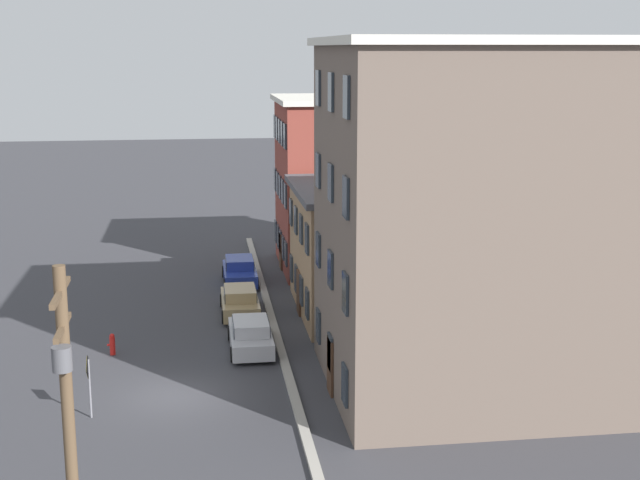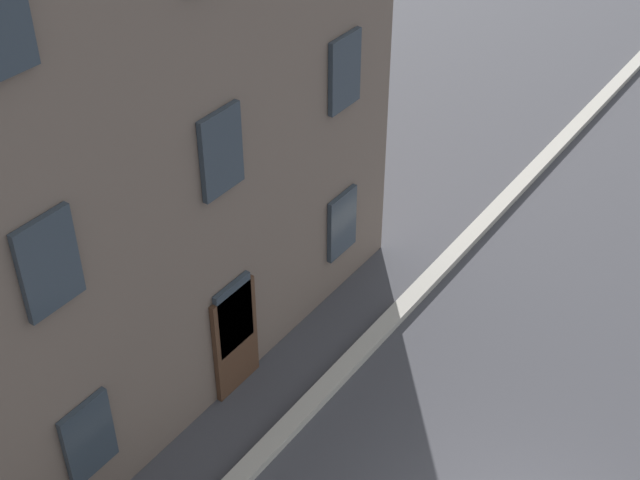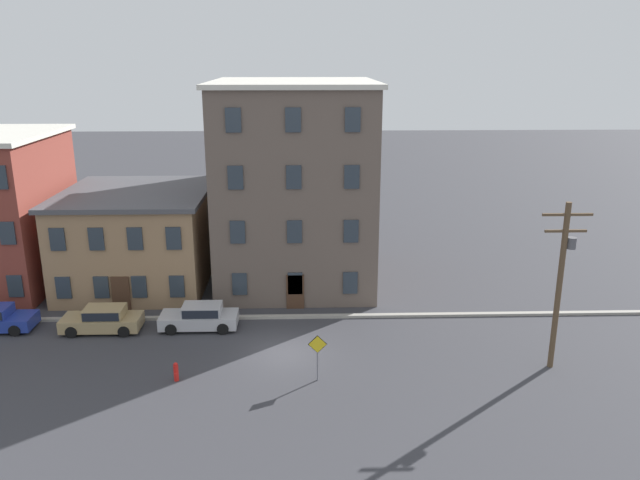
# 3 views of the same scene
# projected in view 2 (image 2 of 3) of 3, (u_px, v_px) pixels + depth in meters

# --- Properties ---
(kerb_strip) EXTENTS (56.00, 0.36, 0.16)m
(kerb_strip) POSITION_uv_depth(u_px,v_px,m) (283.00, 433.00, 15.42)
(kerb_strip) COLOR #9E998E
(kerb_strip) RESTS_ON ground_plane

